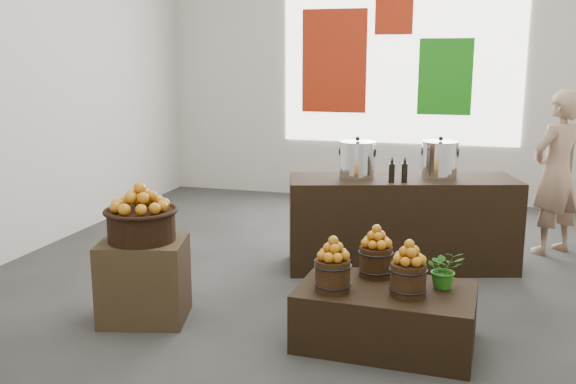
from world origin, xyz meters
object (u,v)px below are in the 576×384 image
(crate, at_px, (144,280))
(stock_pot_center, at_px, (440,161))
(shopper, at_px, (556,173))
(counter, at_px, (401,223))
(stock_pot_left, at_px, (357,161))
(wicker_basket, at_px, (142,226))
(display_table, at_px, (385,316))

(crate, xyz_separation_m, stock_pot_center, (2.05, 1.89, 0.71))
(crate, relative_size, stock_pot_center, 1.92)
(crate, relative_size, shopper, 0.38)
(counter, relative_size, stock_pot_left, 6.47)
(stock_pot_left, height_order, shopper, shopper)
(counter, relative_size, shopper, 1.27)
(wicker_basket, xyz_separation_m, stock_pot_left, (1.32, 1.67, 0.29))
(counter, xyz_separation_m, stock_pot_center, (0.32, 0.09, 0.59))
(counter, height_order, stock_pot_center, stock_pot_center)
(crate, height_order, shopper, shopper)
(crate, bearing_deg, display_table, 1.82)
(stock_pot_center, bearing_deg, display_table, -97.33)
(stock_pot_center, bearing_deg, shopper, 35.33)
(stock_pot_center, bearing_deg, counter, -163.56)
(display_table, bearing_deg, stock_pot_center, 85.14)
(crate, distance_m, stock_pot_left, 2.24)
(display_table, bearing_deg, stock_pot_left, 109.55)
(wicker_basket, bearing_deg, stock_pot_center, 42.67)
(stock_pot_left, xyz_separation_m, stock_pot_center, (0.73, 0.22, 0.00))
(crate, bearing_deg, stock_pot_left, 51.79)
(display_table, distance_m, stock_pot_left, 1.87)
(shopper, bearing_deg, crate, -3.87)
(wicker_basket, bearing_deg, crate, 0.00)
(display_table, relative_size, stock_pot_center, 3.66)
(display_table, height_order, stock_pot_left, stock_pot_left)
(wicker_basket, distance_m, counter, 2.51)
(counter, relative_size, stock_pot_center, 6.47)
(wicker_basket, distance_m, stock_pot_left, 2.15)
(wicker_basket, height_order, counter, counter)
(counter, bearing_deg, crate, -150.37)
(crate, height_order, counter, counter)
(wicker_basket, relative_size, stock_pot_center, 1.53)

